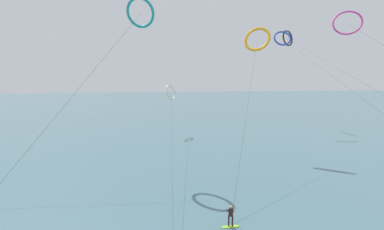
% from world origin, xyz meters
% --- Properties ---
extents(sea_water, '(400.00, 200.00, 0.08)m').
position_xyz_m(sea_water, '(0.00, 107.03, 0.04)').
color(sea_water, '#476B75').
rests_on(sea_water, ground).
extents(surfer_lime, '(1.40, 0.68, 1.70)m').
position_xyz_m(surfer_lime, '(2.05, 16.05, 0.82)').
color(surfer_lime, '#8CC62D').
rests_on(surfer_lime, ground).
extents(kite_magenta, '(4.99, 34.40, 22.85)m').
position_xyz_m(kite_magenta, '(29.91, 40.38, 20.59)').
color(kite_magenta, '#CC288E').
rests_on(kite_magenta, ground).
extents(kite_amber, '(11.88, 21.98, 18.74)m').
position_xyz_m(kite_amber, '(11.78, 36.05, 16.81)').
color(kite_amber, orange).
rests_on(kite_amber, ground).
extents(kite_cobalt, '(3.94, 42.48, 21.01)m').
position_xyz_m(kite_cobalt, '(23.01, 49.95, 19.27)').
color(kite_cobalt, '#2647B7').
rests_on(kite_cobalt, ground).
extents(kite_teal, '(15.38, 12.26, 20.78)m').
position_xyz_m(kite_teal, '(-5.00, 32.08, 18.99)').
color(kite_teal, teal).
rests_on(kite_teal, ground).
extents(kite_charcoal, '(1.59, 49.86, 22.27)m').
position_xyz_m(kite_charcoal, '(27.52, 56.16, 20.34)').
color(kite_charcoal, black).
rests_on(kite_charcoal, ground).
extents(kite_ivory, '(3.57, 41.90, 9.87)m').
position_xyz_m(kite_ivory, '(-0.46, 48.16, 8.30)').
color(kite_ivory, silver).
rests_on(kite_ivory, ground).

